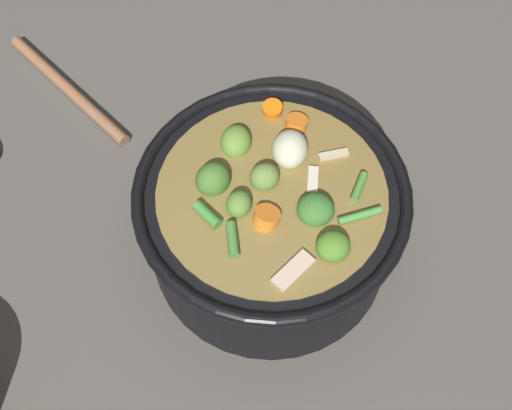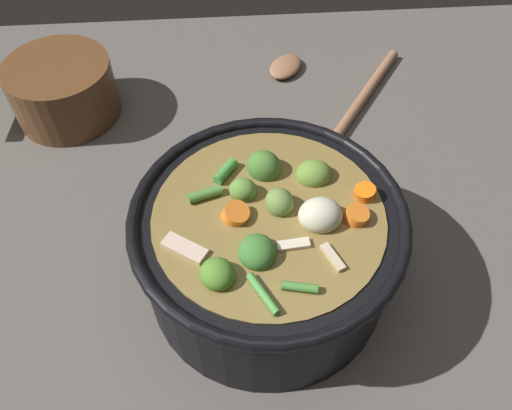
{
  "view_description": "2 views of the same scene",
  "coord_description": "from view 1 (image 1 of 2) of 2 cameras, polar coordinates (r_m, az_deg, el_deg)",
  "views": [
    {
      "loc": [
        0.32,
        0.04,
        0.64
      ],
      "look_at": [
        0.02,
        -0.01,
        0.12
      ],
      "focal_mm": 43.52,
      "sensor_mm": 36.0,
      "label": 1
    },
    {
      "loc": [
        0.04,
        0.3,
        0.52
      ],
      "look_at": [
        0.01,
        -0.02,
        0.12
      ],
      "focal_mm": 35.82,
      "sensor_mm": 36.0,
      "label": 2
    }
  ],
  "objects": [
    {
      "name": "ground_plane",
      "position": [
        0.72,
        1.25,
        -3.85
      ],
      "size": [
        1.1,
        1.1,
        0.0
      ],
      "primitive_type": "plane",
      "color": "#514C47"
    },
    {
      "name": "cooking_pot",
      "position": [
        0.66,
        1.36,
        -1.24
      ],
      "size": [
        0.28,
        0.28,
        0.15
      ],
      "color": "black",
      "rests_on": "ground_plane"
    },
    {
      "name": "wooden_spoon",
      "position": [
        0.86,
        -20.37,
        7.73
      ],
      "size": [
        0.23,
        0.22,
        0.02
      ],
      "color": "#8B5D41",
      "rests_on": "ground_plane"
    }
  ]
}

